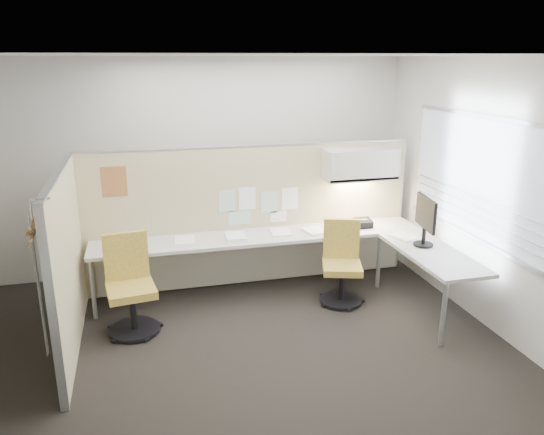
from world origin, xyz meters
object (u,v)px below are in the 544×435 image
object	(u,v)px
chair_right	(341,265)
phone	(363,223)
chair_left	(130,288)
desk	(290,247)
monitor	(425,218)

from	to	relation	value
chair_right	phone	xyz separation A→B (m)	(0.46, 0.47, 0.34)
chair_left	chair_right	size ratio (longest dim) A/B	1.07
desk	monitor	xyz separation A→B (m)	(1.37, -0.68, 0.45)
phone	chair_right	bearing A→B (deg)	-133.32
chair_right	monitor	size ratio (longest dim) A/B	1.69
chair_right	phone	world-z (taller)	chair_right
chair_left	phone	bearing A→B (deg)	3.88
chair_left	monitor	bearing A→B (deg)	-11.69
monitor	chair_left	bearing A→B (deg)	95.20
monitor	phone	bearing A→B (deg)	34.37
chair_right	phone	distance (m)	0.74
desk	chair_right	world-z (taller)	chair_right
desk	chair_left	xyz separation A→B (m)	(-1.88, -0.45, -0.12)
chair_left	chair_right	xyz separation A→B (m)	(2.40, 0.11, -0.03)
phone	monitor	bearing A→B (deg)	-63.95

